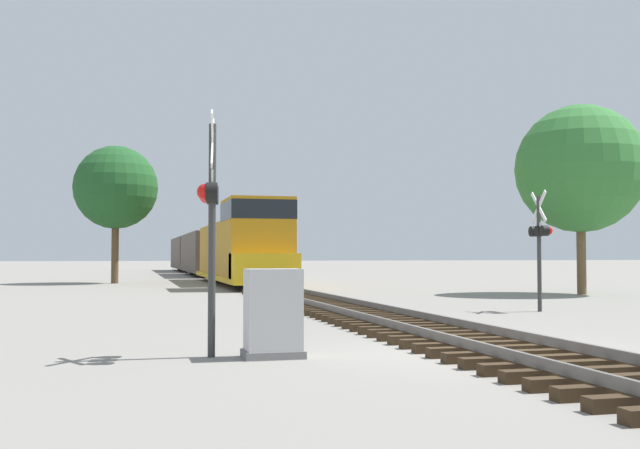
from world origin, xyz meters
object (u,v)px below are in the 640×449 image
Objects in this scene: crossing_signal_far at (540,237)px; tree_far_right at (580,169)px; crossing_signal_near at (210,206)px; relay_cabinet at (273,314)px; tree_mid_background at (116,188)px; freight_train at (209,253)px.

crossing_signal_far is 10.81m from tree_far_right.
relay_cabinet is at bearing 80.30° from crossing_signal_near.
crossing_signal_near is at bearing 162.43° from relay_cabinet.
tree_far_right is at bearing -35.57° from crossing_signal_far.
crossing_signal_far is at bearing -64.01° from tree_mid_background.
crossing_signal_near is at bearing 129.65° from crossing_signal_far.
crossing_signal_far is 0.44× the size of tree_mid_background.
tree_far_right reaches higher than crossing_signal_far.
relay_cabinet is at bearing -94.66° from freight_train.
tree_mid_background is at bearing 95.21° from relay_cabinet.
crossing_signal_near is at bearing -86.44° from tree_mid_background.
tree_mid_background is (-18.88, 17.13, 0.30)m from tree_far_right.
relay_cabinet is at bearing -84.79° from tree_mid_background.
freight_train reaches higher than crossing_signal_near.
tree_mid_background is at bearing 30.24° from crossing_signal_far.
freight_train is at bearing 85.34° from relay_cabinet.
relay_cabinet is at bearing 133.53° from crossing_signal_far.
tree_far_right is (6.64, 7.97, 3.04)m from crossing_signal_far.
relay_cabinet is (0.97, -0.31, -1.72)m from crossing_signal_near.
crossing_signal_far is 12.05m from relay_cabinet.
freight_train is 44.56m from crossing_signal_near.
tree_mid_background is (-6.62, -11.95, 3.68)m from freight_train.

